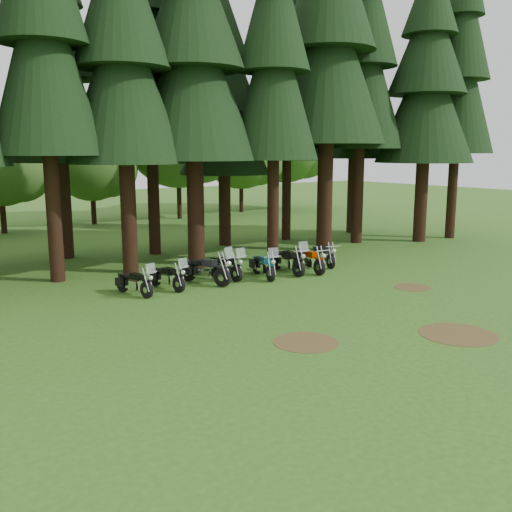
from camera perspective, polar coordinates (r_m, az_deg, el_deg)
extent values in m
plane|color=#2D591A|center=(19.18, 7.98, -5.25)|extent=(120.00, 120.00, 0.00)
cylinder|color=black|center=(23.87, -19.60, 4.65)|extent=(0.58, 0.58, 5.99)
cone|color=black|center=(24.04, -20.48, 18.38)|extent=(4.32, 4.32, 7.49)
cylinder|color=black|center=(24.81, -12.64, 4.71)|extent=(0.66, 0.66, 5.57)
cone|color=black|center=(24.87, -13.15, 17.02)|extent=(4.95, 4.95, 6.96)
cylinder|color=black|center=(26.27, -6.07, 5.35)|extent=(0.77, 0.77, 5.70)
cone|color=black|center=(26.36, -6.30, 17.26)|extent=(5.81, 5.81, 7.12)
cylinder|color=black|center=(26.93, 1.72, 5.54)|extent=(0.55, 0.55, 5.71)
cone|color=black|center=(27.01, 1.78, 17.18)|extent=(4.15, 4.15, 7.14)
cone|color=black|center=(27.61, 1.83, 24.14)|extent=(3.32, 3.32, 6.03)
cylinder|color=black|center=(29.97, 6.91, 6.84)|extent=(0.80, 0.80, 6.62)
cone|color=black|center=(30.24, 7.19, 18.92)|extent=(5.98, 5.98, 8.27)
cylinder|color=black|center=(32.83, 10.15, 6.83)|extent=(0.64, 0.64, 6.35)
cone|color=black|center=(33.03, 10.50, 17.42)|extent=(4.79, 4.79, 7.93)
cone|color=black|center=(33.70, 10.73, 23.75)|extent=(3.84, 3.84, 6.70)
cylinder|color=black|center=(34.17, 16.19, 5.93)|extent=(0.72, 0.72, 5.41)
cone|color=black|center=(34.19, 16.65, 14.63)|extent=(5.44, 5.44, 6.77)
cone|color=black|center=(34.59, 16.94, 19.90)|extent=(4.35, 4.35, 5.71)
cylinder|color=black|center=(36.09, 19.04, 6.49)|extent=(0.57, 0.57, 6.03)
cone|color=black|center=(36.21, 19.61, 15.64)|extent=(4.25, 4.25, 7.54)
cone|color=black|center=(36.73, 19.97, 21.16)|extent=(3.40, 3.40, 6.36)
cylinder|color=black|center=(29.10, -18.63, 5.22)|extent=(0.65, 0.65, 5.55)
cone|color=black|center=(29.15, -19.27, 15.69)|extent=(4.85, 4.85, 6.94)
cone|color=black|center=(29.66, -19.67, 21.99)|extent=(3.88, 3.88, 5.86)
cylinder|color=black|center=(29.18, -10.21, 5.58)|extent=(0.58, 0.58, 5.52)
cone|color=black|center=(29.22, -10.55, 15.97)|extent=(4.35, 4.35, 6.90)
cone|color=black|center=(29.72, -10.78, 22.22)|extent=(3.48, 3.48, 5.83)
cylinder|color=black|center=(31.59, -3.15, 5.34)|extent=(0.66, 0.66, 4.70)
cone|color=black|center=(31.51, -3.24, 13.51)|extent=(4.94, 4.94, 5.87)
cone|color=black|center=(31.78, -3.29, 18.51)|extent=(3.95, 3.95, 4.96)
cone|color=black|center=(32.17, -3.34, 22.40)|extent=(2.77, 2.77, 3.91)
cylinder|color=black|center=(33.57, 3.06, 6.39)|extent=(0.53, 0.53, 5.56)
cone|color=black|center=(33.62, 3.16, 15.49)|extent=(3.94, 3.94, 6.95)
cone|color=black|center=(34.07, 3.21, 21.00)|extent=(3.15, 3.15, 5.87)
cylinder|color=black|center=(37.03, 9.61, 6.70)|extent=(0.61, 0.61, 5.65)
cone|color=black|center=(37.09, 9.87, 15.07)|extent=(4.59, 4.59, 7.06)
cone|color=black|center=(37.51, 10.04, 20.15)|extent=(3.67, 3.67, 5.96)
cylinder|color=black|center=(39.64, -23.98, 3.94)|extent=(0.36, 0.36, 2.55)
sphere|color=#335E1F|center=(39.02, -22.60, 8.08)|extent=(4.25, 4.25, 4.25)
cylinder|color=black|center=(42.46, -15.94, 4.76)|extent=(0.36, 0.36, 2.47)
sphere|color=#335E1F|center=(42.28, -16.17, 9.20)|extent=(5.76, 5.76, 5.76)
sphere|color=#335E1F|center=(42.02, -14.55, 8.48)|extent=(4.12, 4.12, 4.12)
cylinder|color=black|center=(44.56, -7.69, 5.99)|extent=(0.36, 0.36, 3.52)
sphere|color=#335E1F|center=(44.45, -7.84, 12.04)|extent=(8.21, 8.21, 8.21)
sphere|color=#335E1F|center=(44.29, -5.60, 11.03)|extent=(5.87, 5.87, 5.87)
cylinder|color=black|center=(49.05, -1.48, 6.15)|extent=(0.36, 0.36, 2.94)
sphere|color=#335E1F|center=(48.91, -1.50, 10.73)|extent=(6.86, 6.86, 6.86)
sphere|color=#335E1F|center=(48.94, 0.18, 9.93)|extent=(4.90, 4.90, 4.90)
cylinder|color=black|center=(51.59, 2.83, 6.67)|extent=(0.36, 0.36, 3.52)
sphere|color=#335E1F|center=(51.49, 2.88, 11.88)|extent=(8.20, 8.20, 8.20)
sphere|color=#335E1F|center=(51.64, 4.77, 10.94)|extent=(5.86, 5.86, 5.86)
cylinder|color=#4C3D1E|center=(15.84, 4.99, -8.58)|extent=(1.80, 1.80, 0.01)
cylinder|color=#4C3D1E|center=(22.73, 15.41, -3.03)|extent=(1.40, 1.40, 0.01)
cylinder|color=#4C3D1E|center=(17.42, 19.56, -7.38)|extent=(2.20, 2.20, 0.01)
cylinder|color=black|center=(20.65, -10.88, -3.34)|extent=(0.27, 0.61, 0.60)
cylinder|color=black|center=(21.75, -13.21, -2.74)|extent=(0.27, 0.61, 0.60)
cube|color=silver|center=(21.21, -12.16, -2.80)|extent=(0.40, 0.68, 0.31)
cube|color=black|center=(20.98, -11.85, -2.01)|extent=(0.39, 0.55, 0.22)
cube|color=black|center=(21.31, -12.54, -1.95)|extent=(0.39, 0.55, 0.11)
cube|color=silver|center=(20.27, -10.48, -1.24)|extent=(0.40, 0.20, 0.36)
cylinder|color=black|center=(21.30, -7.73, -2.81)|extent=(0.24, 0.63, 0.62)
cylinder|color=black|center=(22.42, -10.04, -2.20)|extent=(0.24, 0.63, 0.62)
cube|color=silver|center=(21.87, -8.99, -2.26)|extent=(0.38, 0.69, 0.32)
cube|color=black|center=(21.64, -8.67, -1.48)|extent=(0.37, 0.56, 0.22)
cube|color=black|center=(21.98, -9.35, -1.42)|extent=(0.37, 0.56, 0.11)
cube|color=silver|center=(20.91, -7.31, -0.72)|extent=(0.41, 0.19, 0.37)
cylinder|color=black|center=(21.97, -3.40, -2.15)|extent=(0.41, 0.75, 0.74)
cylinder|color=black|center=(23.04, -6.83, -1.61)|extent=(0.41, 0.75, 0.74)
cube|color=silver|center=(22.51, -5.27, -1.61)|extent=(0.57, 0.84, 0.38)
cube|color=#24242A|center=(22.27, -4.77, -0.68)|extent=(0.53, 0.69, 0.27)
cube|color=black|center=(22.60, -5.79, -0.65)|extent=(0.53, 0.69, 0.13)
cube|color=silver|center=(21.58, -2.72, 0.32)|extent=(0.49, 0.30, 0.44)
cylinder|color=black|center=(22.79, -1.98, -1.78)|extent=(0.18, 0.67, 0.66)
cylinder|color=black|center=(24.02, -4.20, -1.17)|extent=(0.18, 0.67, 0.66)
cube|color=silver|center=(23.42, -3.20, -1.23)|extent=(0.32, 0.71, 0.34)
cube|color=black|center=(23.17, -2.87, -0.45)|extent=(0.33, 0.57, 0.24)
cube|color=black|center=(23.54, -3.53, -0.38)|extent=(0.33, 0.57, 0.12)
cube|color=silver|center=(22.38, -1.54, 0.31)|extent=(0.43, 0.15, 0.39)
cylinder|color=black|center=(22.84, 1.46, -1.75)|extent=(0.30, 0.67, 0.66)
cylinder|color=black|center=(24.25, 0.05, -1.03)|extent=(0.30, 0.67, 0.66)
cube|color=silver|center=(23.57, 0.69, -1.14)|extent=(0.44, 0.75, 0.34)
cube|color=#0F4F66|center=(23.29, 0.90, -0.38)|extent=(0.43, 0.61, 0.24)
cube|color=black|center=(23.71, 0.48, -0.28)|extent=(0.43, 0.61, 0.12)
cube|color=silver|center=(22.39, 1.76, 0.32)|extent=(0.44, 0.23, 0.40)
cylinder|color=black|center=(23.73, 4.27, -1.25)|extent=(0.18, 0.72, 0.71)
cylinder|color=black|center=(25.06, 1.97, -0.60)|extent=(0.18, 0.72, 0.71)
cube|color=silver|center=(24.41, 3.02, -0.67)|extent=(0.34, 0.77, 0.37)
cube|color=black|center=(24.14, 3.37, 0.14)|extent=(0.35, 0.61, 0.26)
cube|color=black|center=(24.55, 2.68, 0.22)|extent=(0.35, 0.61, 0.13)
cube|color=silver|center=(23.30, 4.78, 0.93)|extent=(0.46, 0.16, 0.43)
cylinder|color=black|center=(24.13, 6.36, -1.12)|extent=(0.21, 0.69, 0.68)
cylinder|color=black|center=(25.42, 4.26, -0.50)|extent=(0.21, 0.69, 0.68)
cube|color=silver|center=(24.80, 5.22, -0.57)|extent=(0.36, 0.75, 0.35)
cube|color=#A62D00|center=(24.54, 5.55, 0.19)|extent=(0.37, 0.60, 0.25)
cube|color=black|center=(24.93, 4.92, 0.26)|extent=(0.37, 0.60, 0.12)
cylinder|color=black|center=(25.56, 7.48, -0.53)|extent=(0.31, 0.66, 0.65)
cylinder|color=black|center=(26.91, 6.02, 0.05)|extent=(0.31, 0.66, 0.65)
cube|color=silver|center=(26.26, 6.69, -0.03)|extent=(0.46, 0.74, 0.34)
cube|color=black|center=(25.99, 6.92, 0.66)|extent=(0.44, 0.60, 0.24)
cube|color=black|center=(26.40, 6.49, 0.73)|extent=(0.44, 0.60, 0.12)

